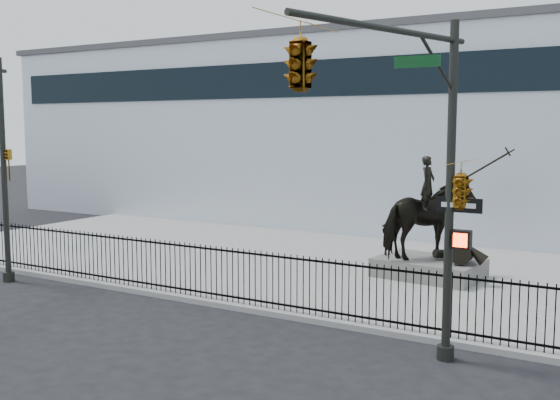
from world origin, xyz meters
The scene contains 7 objects.
ground centered at (0.00, 0.00, 0.00)m, with size 120.00×120.00×0.00m, color black.
plaza centered at (0.00, 7.00, 0.07)m, with size 30.00×12.00×0.15m, color gray.
building centered at (0.00, 20.00, 4.50)m, with size 44.00×14.00×9.00m, color white.
picket_fence centered at (0.00, 1.25, 0.90)m, with size 22.10×0.10×1.50m.
statue_plinth centered at (4.55, 6.84, 0.44)m, with size 3.14×2.16×0.59m, color #5E5B56.
equestrian_statue centered at (4.61, 6.83, 1.97)m, with size 4.00×2.70×3.41m.
traffic_signal_right centered at (6.47, -2.00, 4.85)m, with size 2.17×6.86×7.00m.
Camera 1 is at (10.69, -13.08, 4.88)m, focal length 42.00 mm.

